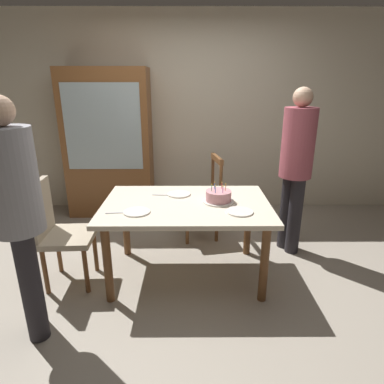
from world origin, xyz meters
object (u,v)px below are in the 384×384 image
plate_far_side (179,194)px  chair_spindle_back (202,199)px  dining_table (186,212)px  plate_near_guest (240,212)px  person_celebrant (17,211)px  china_cabinet (109,144)px  person_guest (296,163)px  plate_near_celebrant (137,212)px  birthday_cake (218,197)px  chair_upholstered (57,228)px

plate_far_side → chair_spindle_back: bearing=68.1°
dining_table → plate_near_guest: plate_near_guest is taller
chair_spindle_back → person_celebrant: bearing=-128.7°
plate_far_side → china_cabinet: size_ratio=0.12×
person_celebrant → person_guest: bearing=29.4°
plate_near_celebrant → person_guest: 1.67m
dining_table → plate_far_side: size_ratio=6.63×
plate_near_guest → chair_spindle_back: 1.10m
birthday_cake → chair_spindle_back: size_ratio=0.29×
dining_table → person_celebrant: 1.34m
chair_spindle_back → person_guest: bearing=-19.2°
person_celebrant → chair_upholstered: bearing=94.2°
dining_table → chair_upholstered: size_ratio=1.54×
plate_near_guest → chair_upholstered: bearing=176.1°
chair_spindle_back → dining_table: bearing=-101.5°
plate_far_side → chair_spindle_back: (0.24, 0.59, -0.27)m
plate_far_side → birthday_cake: bearing=-28.6°
plate_far_side → china_cabinet: (-0.96, 1.34, 0.23)m
plate_near_celebrant → china_cabinet: size_ratio=0.12×
plate_far_side → plate_near_guest: 0.67m
plate_near_guest → chair_spindle_back: chair_spindle_back is taller
plate_near_guest → plate_near_celebrant: bearing=180.0°
chair_upholstered → person_celebrant: bearing=-85.8°
plate_near_celebrant → person_celebrant: bearing=-142.6°
plate_near_celebrant → person_celebrant: 0.87m
plate_near_celebrant → plate_far_side: (0.33, 0.44, 0.00)m
plate_far_side → person_guest: person_guest is taller
plate_near_guest → person_guest: size_ratio=0.13×
plate_far_side → chair_spindle_back: 0.69m
birthday_cake → chair_upholstered: 1.43m
birthday_cake → chair_spindle_back: 0.85m
china_cabinet → plate_far_side: bearing=-54.4°
plate_far_side → dining_table: bearing=-71.6°
chair_upholstered → person_guest: bearing=15.2°
birthday_cake → person_celebrant: 1.56m
chair_spindle_back → person_guest: size_ratio=0.56×
person_celebrant → plate_near_guest: bearing=18.8°
plate_near_celebrant → person_celebrant: (-0.67, -0.51, 0.22)m
dining_table → person_guest: (1.09, 0.49, 0.33)m
birthday_cake → chair_upholstered: bearing=-174.4°
chair_spindle_back → person_celebrant: size_ratio=0.57×
chair_spindle_back → plate_near_guest: bearing=-75.2°
dining_table → birthday_cake: size_ratio=5.21×
plate_far_side → chair_spindle_back: size_ratio=0.23×
plate_near_celebrant → person_guest: (1.49, 0.71, 0.24)m
chair_spindle_back → plate_far_side: bearing=-111.9°
birthday_cake → plate_near_celebrant: (-0.68, -0.24, -0.04)m
plate_near_guest → chair_spindle_back: size_ratio=0.23×
china_cabinet → chair_spindle_back: bearing=-31.9°
plate_far_side → person_celebrant: bearing=-136.4°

